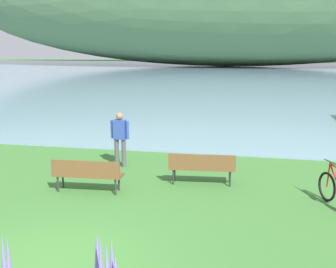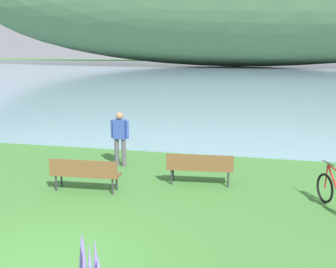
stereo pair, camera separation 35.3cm
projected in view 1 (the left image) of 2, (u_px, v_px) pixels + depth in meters
name	position (u px, v px, depth m)	size (l,w,h in m)	color
ground_plane	(46.00, 267.00, 7.25)	(200.00, 200.00, 0.00)	#3D7533
bay_water	(229.00, 75.00, 53.33)	(180.00, 80.00, 0.04)	#7A99B2
park_bench_near_camera	(202.00, 166.00, 11.44)	(1.84, 0.64, 0.88)	brown
park_bench_further_along	(87.00, 173.00, 10.83)	(1.83, 0.59, 0.88)	brown
person_at_shoreline	(120.00, 136.00, 13.05)	(0.61, 0.26, 1.71)	#4C4C51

